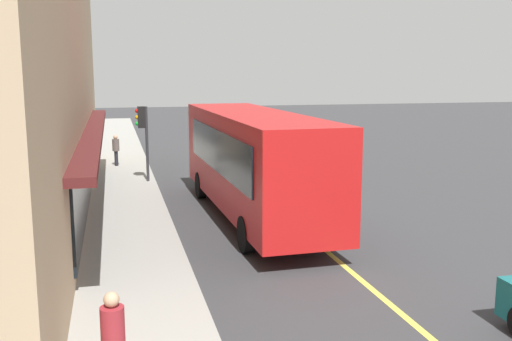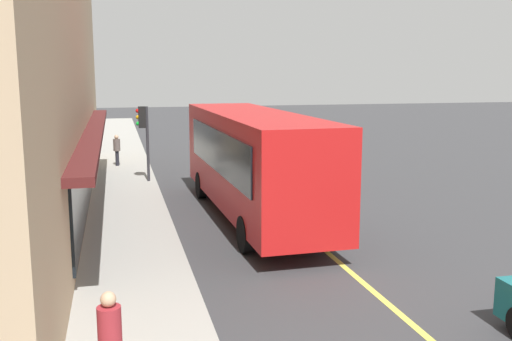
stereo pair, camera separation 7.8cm
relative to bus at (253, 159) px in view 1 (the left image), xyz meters
name	(u,v)px [view 1 (the left image)]	position (x,y,z in m)	size (l,w,h in m)	color
ground	(275,208)	(1.15, -1.09, -1.99)	(120.00, 120.00, 0.00)	#38383A
sidewalk	(128,214)	(1.15, 4.02, -1.91)	(80.00, 2.64, 0.15)	#9E9B93
lane_centre_stripe	(275,208)	(1.15, -1.09, -1.98)	(36.00, 0.16, 0.01)	#D8D14C
bus	(253,159)	(0.00, 0.00, 0.00)	(11.19, 2.82, 3.50)	red
traffic_light	(143,126)	(6.67, 3.18, 0.55)	(0.30, 0.52, 3.20)	#2D2D33
pedestrian_near_storefront	(113,337)	(-10.35, 4.52, -0.85)	(0.34, 0.34, 1.65)	black
pedestrian_mid_block	(116,147)	(11.19, 4.31, -0.92)	(0.34, 0.34, 1.55)	black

